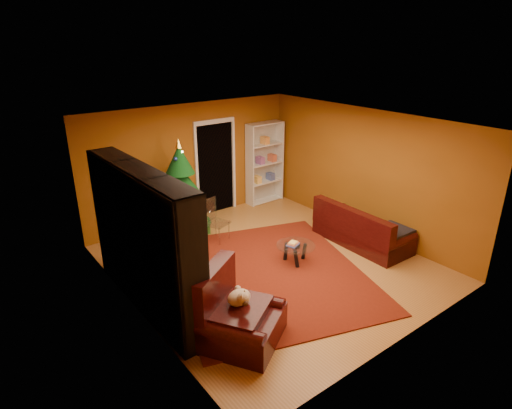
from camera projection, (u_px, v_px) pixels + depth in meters
floor at (269, 265)px, 7.90m from camera, size 5.00×5.50×0.05m
ceiling at (271, 122)px, 6.92m from camera, size 5.00×5.50×0.05m
wall_back at (191, 163)px, 9.46m from camera, size 5.00×0.05×2.60m
wall_left at (130, 237)px, 5.99m from camera, size 0.05×5.50×2.60m
wall_right at (365, 172)px, 8.83m from camera, size 0.05×5.50×2.60m
doorway at (216, 169)px, 9.86m from camera, size 1.06×0.60×2.16m
rug at (268, 274)px, 7.54m from camera, size 4.18×4.52×0.02m
media_unit at (144, 241)px, 6.30m from camera, size 0.50×2.90×2.22m
christmas_tree at (181, 189)px, 8.70m from camera, size 1.40×1.40×2.07m
gift_box_teal at (154, 251)px, 8.06m from camera, size 0.37×0.37×0.29m
gift_box_green at (203, 227)px, 9.09m from camera, size 0.28×0.28×0.24m
gift_box_red at (188, 231)px, 8.97m from camera, size 0.22×0.22×0.20m
white_bookshelf at (265, 163)px, 10.50m from camera, size 0.95×0.35×2.05m
armchair at (241, 314)px, 5.76m from camera, size 1.53×1.53×0.87m
dog at (239, 297)px, 5.74m from camera, size 0.50×0.47×0.28m
sofa at (363, 224)px, 8.52m from camera, size 0.91×1.96×0.84m
coffee_table at (295, 253)px, 7.86m from camera, size 0.93×0.93×0.45m
acrylic_chair at (217, 223)px, 8.61m from camera, size 0.54×0.57×0.80m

